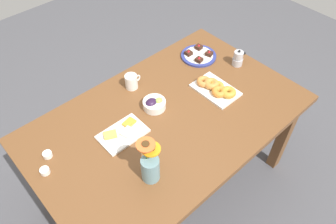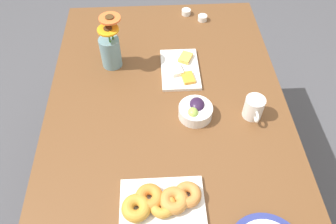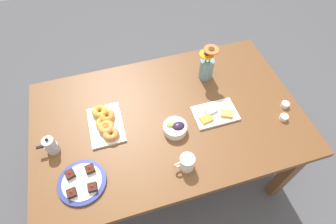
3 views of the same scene
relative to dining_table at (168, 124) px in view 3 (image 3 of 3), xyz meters
name	(u,v)px [view 3 (image 3 of 3)]	position (x,y,z in m)	size (l,w,h in m)	color
ground_plane	(168,167)	(0.00, 0.00, -0.65)	(6.00, 6.00, 0.00)	#4C4C51
dining_table	(168,124)	(0.00, 0.00, 0.00)	(1.60, 1.00, 0.74)	brown
coffee_mug	(187,162)	(0.00, 0.34, 0.13)	(0.11, 0.08, 0.09)	white
grape_bowl	(175,128)	(-0.01, 0.11, 0.12)	(0.14, 0.14, 0.07)	white
cheese_platter	(215,114)	(-0.27, 0.07, 0.10)	(0.26, 0.17, 0.03)	white
croissant_platter	(106,123)	(0.36, -0.04, 0.11)	(0.19, 0.30, 0.05)	white
jam_cup_honey	(285,105)	(-0.71, 0.14, 0.10)	(0.05, 0.05, 0.03)	white
jam_cup_berry	(284,117)	(-0.65, 0.22, 0.10)	(0.05, 0.05, 0.03)	white
dessert_plate	(82,182)	(0.53, 0.27, 0.10)	(0.24, 0.24, 0.05)	navy
flower_vase	(207,67)	(-0.33, -0.24, 0.17)	(0.11, 0.11, 0.26)	#6B939E
moka_pot	(51,146)	(0.67, 0.04, 0.13)	(0.11, 0.07, 0.12)	#B7B7BC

